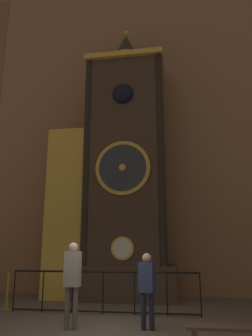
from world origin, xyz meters
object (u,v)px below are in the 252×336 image
at_px(clock_tower, 114,176).
at_px(visitor_far, 147,283).
at_px(stanchion_post, 7,298).
at_px(visitor_bench, 227,334).
at_px(visitor_near, 72,276).

xyz_separation_m(clock_tower, visitor_far, (1.56, -3.99, -3.32)).
height_order(stanchion_post, visitor_bench, stanchion_post).
distance_m(stanchion_post, visitor_bench, 6.53).
xyz_separation_m(stanchion_post, visitor_bench, (5.69, -3.20, -0.01)).
xyz_separation_m(visitor_near, stanchion_post, (-2.58, 1.97, -0.78)).
distance_m(clock_tower, stanchion_post, 5.27).
xyz_separation_m(visitor_far, stanchion_post, (-4.23, 1.74, -0.63)).
bearing_deg(stanchion_post, visitor_bench, -29.38).
bearing_deg(visitor_far, visitor_bench, -27.45).
height_order(clock_tower, visitor_bench, clock_tower).
bearing_deg(stanchion_post, visitor_far, -22.41).
relative_size(clock_tower, visitor_bench, 7.89).
bearing_deg(clock_tower, visitor_bench, -60.99).
bearing_deg(clock_tower, stanchion_post, -139.76).
distance_m(clock_tower, visitor_far, 5.43).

